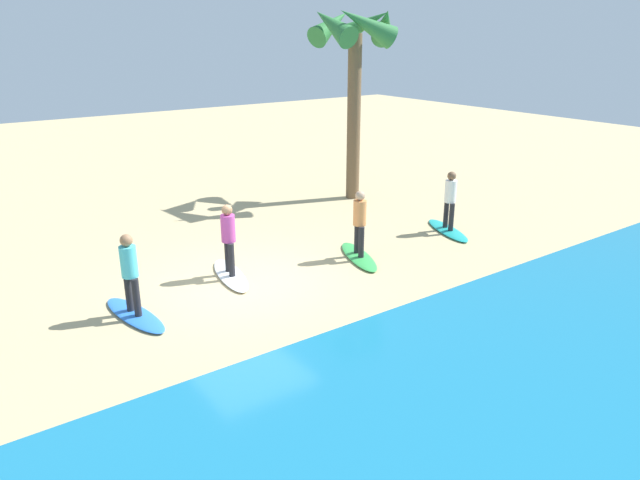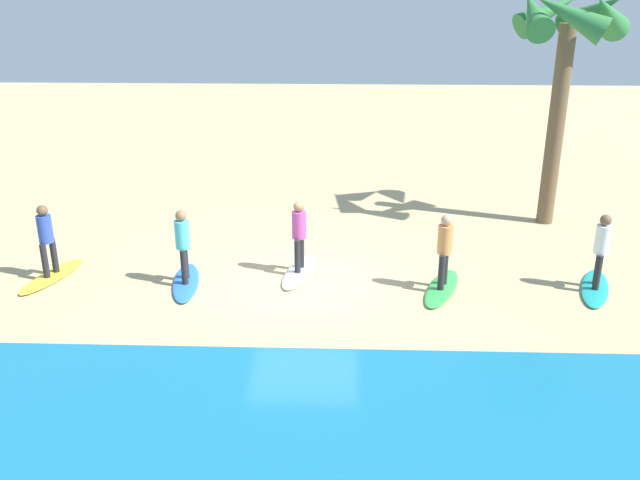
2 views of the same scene
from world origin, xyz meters
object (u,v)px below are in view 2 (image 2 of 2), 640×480
at_px(surfboard_white, 300,271).
at_px(surfboard_blue, 186,282).
at_px(surfboard_green, 442,288).
at_px(surfer_blue, 183,241).
at_px(surfboard_teal, 595,288).
at_px(surfer_teal, 602,246).
at_px(surfer_yellow, 46,235).
at_px(surfboard_yellow, 52,276).
at_px(surfer_white, 299,231).
at_px(palm_tree, 567,35).
at_px(surfer_green, 445,246).

bearing_deg(surfboard_white, surfboard_blue, -62.34).
height_order(surfboard_green, surfer_blue, surfer_blue).
relative_size(surfboard_teal, surfer_teal, 1.28).
height_order(surfboard_blue, surfer_yellow, surfer_yellow).
distance_m(surfboard_blue, surfer_yellow, 3.26).
height_order(surfboard_green, surfboard_yellow, same).
xyz_separation_m(surfer_teal, surfboard_green, (3.33, 0.12, -0.99)).
bearing_deg(surfboard_teal, surfer_white, -75.97).
bearing_deg(surfer_yellow, surfboard_green, 177.85).
xyz_separation_m(surfer_white, surfer_blue, (2.48, 0.70, 0.00)).
bearing_deg(surfboard_yellow, surfboard_blue, 101.32).
bearing_deg(surfer_white, palm_tree, -150.37).
xyz_separation_m(surfer_green, surfboard_yellow, (8.73, -0.33, -0.99)).
distance_m(surfboard_teal, surfboard_yellow, 12.06).
xyz_separation_m(surfboard_green, palm_tree, (-3.43, -4.54, 4.94)).
height_order(surfer_white, surfboard_yellow, surfer_white).
relative_size(surfboard_blue, surfboard_yellow, 1.00).
distance_m(surfboard_green, surfer_yellow, 8.79).
bearing_deg(palm_tree, surfer_green, 52.95).
xyz_separation_m(surfer_blue, surfboard_yellow, (3.10, -0.23, -0.99)).
height_order(surfboard_white, surfboard_blue, same).
relative_size(surfer_green, surfer_blue, 1.00).
xyz_separation_m(surfboard_teal, surfer_blue, (8.96, 0.02, 0.99)).
distance_m(surfboard_teal, surfboard_green, 3.34).
distance_m(surfer_teal, surfboard_green, 3.48).
bearing_deg(surfboard_blue, surfboard_teal, 81.71).
bearing_deg(surfboard_white, surfboard_yellow, -73.23).
relative_size(surfboard_teal, surfer_white, 1.28).
bearing_deg(surfer_green, surfer_teal, -177.86).
xyz_separation_m(surfboard_yellow, palm_tree, (-12.15, -4.21, 4.94)).
height_order(surfer_green, surfer_blue, same).
height_order(surfboard_blue, surfer_blue, surfer_blue).
bearing_deg(surfer_white, surfer_yellow, 4.82).
distance_m(surfboard_teal, surfer_white, 6.59).
bearing_deg(surfboard_green, surfboard_yellow, -72.26).
bearing_deg(surfer_blue, surfboard_blue, 0.00).
height_order(surfboard_blue, surfboard_yellow, same).
bearing_deg(surfer_teal, surfer_green, 2.14).
bearing_deg(surfer_teal, surfboard_yellow, -0.97).
bearing_deg(surfboard_teal, surfboard_yellow, -71.01).
bearing_deg(surfer_blue, surfboard_teal, -179.85).
bearing_deg(palm_tree, surfboard_blue, 26.11).
xyz_separation_m(surfboard_white, surfboard_blue, (2.48, 0.70, 0.00)).
bearing_deg(surfer_teal, surfboard_blue, 0.15).
bearing_deg(surfboard_green, surfboard_teal, 112.03).
height_order(surfer_green, surfer_yellow, same).
xyz_separation_m(surfer_green, surfboard_blue, (5.63, -0.10, -0.99)).
xyz_separation_m(surfboard_teal, surfer_green, (3.33, 0.12, 0.99)).
bearing_deg(surfboard_green, surfer_white, -84.33).
height_order(surfer_white, surfboard_blue, surfer_white).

